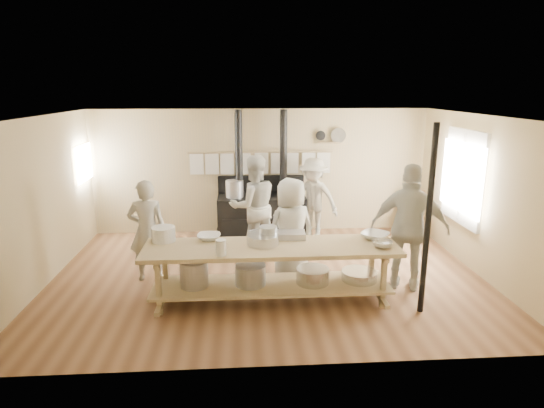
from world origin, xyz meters
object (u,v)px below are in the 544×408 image
at_px(prep_table, 271,268).
at_px(cook_right, 410,228).
at_px(cook_by_window, 313,198).
at_px(chair, 412,222).
at_px(cook_center, 291,230).
at_px(stove, 261,212).
at_px(cook_left, 254,206).
at_px(roasting_pan, 291,235).
at_px(cook_far_left, 147,230).

relative_size(prep_table, cook_right, 1.85).
relative_size(cook_by_window, chair, 1.76).
distance_m(cook_center, cook_right, 1.81).
bearing_deg(stove, cook_left, -99.66).
bearing_deg(roasting_pan, stove, 96.78).
bearing_deg(cook_right, stove, -28.73).
distance_m(cook_far_left, cook_left, 1.99).
relative_size(cook_center, cook_by_window, 1.01).
xyz_separation_m(prep_table, chair, (3.16, 2.87, -0.24)).
relative_size(cook_center, roasting_pan, 3.96).
relative_size(cook_right, roasting_pan, 4.60).
bearing_deg(cook_far_left, prep_table, 148.27).
xyz_separation_m(stove, cook_left, (-0.19, -1.09, 0.41)).
bearing_deg(cook_far_left, roasting_pan, 159.22).
bearing_deg(cook_left, cook_right, 130.17).
relative_size(cook_left, cook_by_window, 1.12).
xyz_separation_m(cook_far_left, chair, (5.07, 1.94, -0.54)).
height_order(cook_right, chair, cook_right).
distance_m(cook_left, cook_right, 2.81).
xyz_separation_m(cook_right, cook_by_window, (-1.06, 2.54, -0.14)).
bearing_deg(cook_by_window, cook_center, -77.75).
xyz_separation_m(cook_left, cook_by_window, (1.23, 0.92, -0.10)).
height_order(cook_center, cook_by_window, cook_center).
bearing_deg(stove, cook_right, -52.10).
bearing_deg(cook_left, prep_table, 80.82).
relative_size(stove, roasting_pan, 6.14).
height_order(cook_left, cook_center, cook_left).
height_order(cook_center, roasting_pan, cook_center).
height_order(cook_far_left, cook_right, cook_right).
bearing_deg(roasting_pan, cook_by_window, 73.85).
bearing_deg(prep_table, cook_by_window, 69.75).
xyz_separation_m(cook_far_left, cook_by_window, (2.95, 1.92, 0.01)).
height_order(stove, cook_by_window, stove).
relative_size(stove, cook_right, 1.33).
distance_m(prep_table, chair, 4.28).
xyz_separation_m(prep_table, cook_right, (2.11, 0.31, 0.45)).
bearing_deg(cook_left, cook_center, 100.19).
distance_m(stove, cook_center, 2.33).
relative_size(cook_right, cook_by_window, 1.17).
bearing_deg(cook_right, prep_table, 31.58).
distance_m(cook_center, chair, 3.56).
distance_m(prep_table, cook_right, 2.18).
relative_size(cook_far_left, cook_right, 0.84).
distance_m(stove, roasting_pan, 2.73).
xyz_separation_m(chair, roasting_pan, (-2.84, -2.54, 0.62)).
xyz_separation_m(cook_center, chair, (2.80, 2.13, -0.56)).
xyz_separation_m(cook_center, roasting_pan, (-0.04, -0.41, 0.06)).
distance_m(stove, cook_right, 3.47).
height_order(cook_left, cook_right, cook_right).
bearing_deg(prep_table, cook_center, 63.62).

